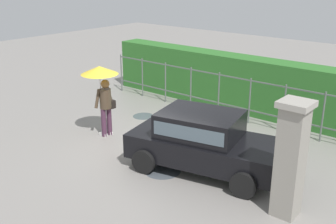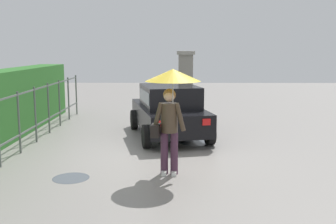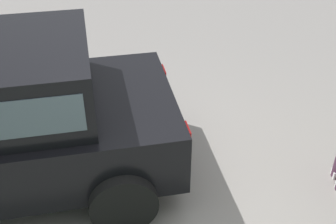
# 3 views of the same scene
# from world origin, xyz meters

# --- Properties ---
(ground_plane) EXTENTS (40.00, 40.00, 0.00)m
(ground_plane) POSITION_xyz_m (0.00, 0.00, 0.00)
(ground_plane) COLOR gray
(car) EXTENTS (3.97, 2.48, 1.48)m
(car) POSITION_xyz_m (1.68, -0.29, 0.80)
(car) COLOR black
(car) RESTS_ON ground
(pedestrian) EXTENTS (1.07, 1.07, 2.12)m
(pedestrian) POSITION_xyz_m (-1.86, -0.36, 1.63)
(pedestrian) COLOR #47283D
(pedestrian) RESTS_ON ground
(gate_pillar) EXTENTS (0.60, 0.60, 2.42)m
(gate_pillar) POSITION_xyz_m (4.12, -0.84, 1.24)
(gate_pillar) COLOR gray
(gate_pillar) RESTS_ON ground
(fence_section) EXTENTS (10.56, 0.05, 1.50)m
(fence_section) POSITION_xyz_m (0.39, 3.28, 0.82)
(fence_section) COLOR #59605B
(fence_section) RESTS_ON ground
(hedge_row) EXTENTS (11.51, 0.90, 1.90)m
(hedge_row) POSITION_xyz_m (0.39, 4.30, 0.95)
(hedge_row) COLOR #2D6B28
(hedge_row) RESTS_ON ground
(puddle_near) EXTENTS (0.90, 0.90, 0.00)m
(puddle_near) POSITION_xyz_m (1.00, -1.02, 0.00)
(puddle_near) COLOR #4C545B
(puddle_near) RESTS_ON ground
(puddle_far) EXTENTS (0.72, 0.72, 0.00)m
(puddle_far) POSITION_xyz_m (-2.08, 1.59, 0.00)
(puddle_far) COLOR #4C545B
(puddle_far) RESTS_ON ground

